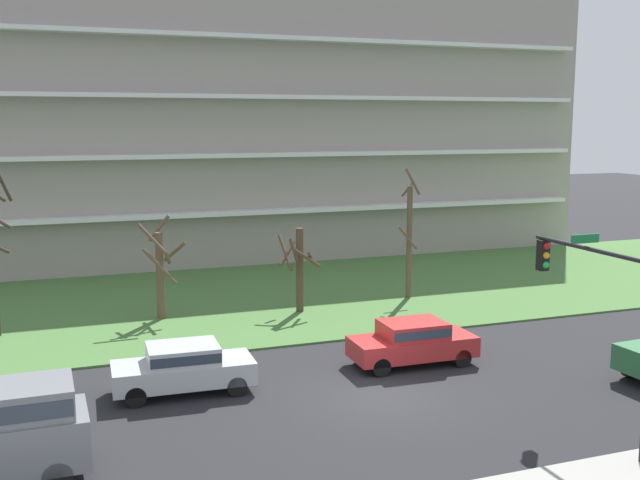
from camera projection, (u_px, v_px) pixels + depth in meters
ground at (382, 397)px, 23.44m from camera, size 160.00×160.00×0.00m
grass_lawn_strip at (260, 298)px, 36.42m from camera, size 80.00×16.00×0.08m
apartment_building at (197, 125)px, 48.70m from camera, size 48.49×14.24×16.46m
tree_left at (161, 269)px, 32.10m from camera, size 2.09×2.08×4.54m
tree_center at (299, 266)px, 33.29m from camera, size 1.78×1.80×3.85m
tree_right at (409, 239)px, 35.82m from camera, size 1.05×1.06×6.36m
sedan_silver_near_left at (183, 366)px, 23.67m from camera, size 4.48×2.00×1.57m
sedan_red_center_left at (413, 341)px, 26.42m from camera, size 4.44×1.91×1.57m
traffic_signal_mast at (604, 304)px, 19.66m from camera, size 0.90×4.71×5.53m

